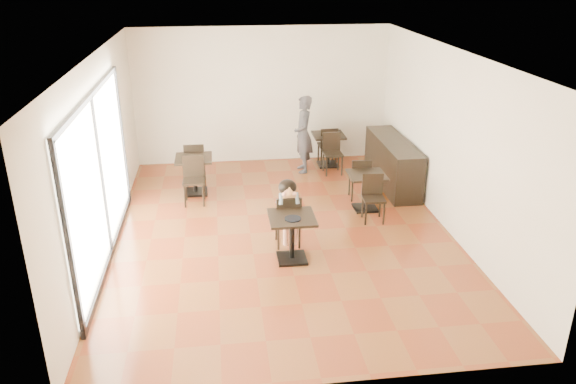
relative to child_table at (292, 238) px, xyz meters
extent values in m
cube|color=maroon|center=(-0.03, 1.04, -0.39)|extent=(6.00, 8.00, 0.01)
cube|color=white|center=(-0.03, 1.04, 2.81)|extent=(6.00, 8.00, 0.01)
cube|color=white|center=(-0.03, 5.04, 1.21)|extent=(6.00, 0.01, 3.20)
cube|color=white|center=(-0.03, -2.96, 1.21)|extent=(6.00, 0.01, 3.20)
cube|color=white|center=(-3.03, 1.04, 1.21)|extent=(0.01, 8.00, 3.20)
cube|color=white|center=(2.97, 1.04, 1.21)|extent=(0.01, 8.00, 3.20)
cube|color=white|center=(-3.00, 0.54, 1.01)|extent=(0.04, 4.50, 2.60)
cylinder|color=black|center=(0.00, -0.10, 0.40)|extent=(0.26, 0.26, 0.02)
imported|color=#3A3A40|center=(0.82, 4.13, 0.49)|extent=(0.44, 0.66, 1.77)
cube|color=black|center=(2.62, 3.04, 0.11)|extent=(0.60, 2.40, 1.00)
camera|label=1|loc=(-1.09, -8.05, 4.19)|focal=35.00mm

